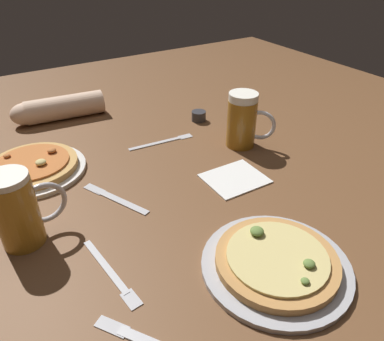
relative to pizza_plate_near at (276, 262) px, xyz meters
The scene contains 11 objects.
ground_plane 0.37m from the pizza_plate_near, 85.19° to the left, with size 2.40×2.40×0.03m, color brown.
pizza_plate_near is the anchor object (origin of this frame).
pizza_plate_far 0.71m from the pizza_plate_near, 118.16° to the left, with size 0.28×0.28×0.05m.
beer_mug_dark 0.52m from the pizza_plate_near, 59.63° to the left, with size 0.12×0.12×0.17m.
beer_mug_amber 0.54m from the pizza_plate_near, 139.70° to the left, with size 0.15×0.09×0.17m.
ramekin_sauce 0.71m from the pizza_plate_near, 70.02° to the left, with size 0.05×0.05×0.04m, color #333338.
napkin_folded 0.32m from the pizza_plate_near, 67.39° to the left, with size 0.16×0.14×0.01m, color white.
fork_left 0.33m from the pizza_plate_near, 151.11° to the left, with size 0.04×0.21×0.01m.
fork_spare 0.59m from the pizza_plate_near, 84.51° to the left, with size 0.22×0.04×0.01m.
knife_spare 0.43m from the pizza_plate_near, 116.14° to the left, with size 0.11×0.20×0.01m.
diner_arm 0.96m from the pizza_plate_near, 101.18° to the left, with size 0.32×0.11×0.08m.
Camera 1 is at (-0.45, -0.72, 0.57)m, focal length 34.54 mm.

